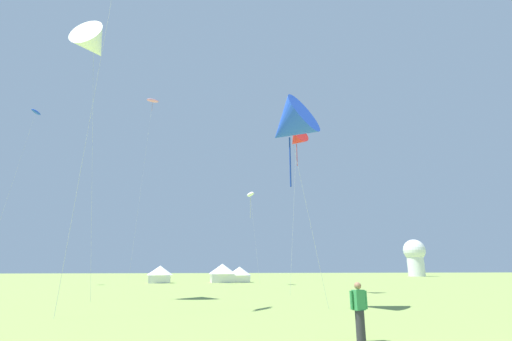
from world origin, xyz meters
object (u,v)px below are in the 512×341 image
Objects in this scene: kite_blue_delta at (289,126)px; kite_white_parafoil at (250,195)px; festival_tent_right at (240,274)px; kite_red_delta at (296,139)px; person_spectator at (359,312)px; kite_white_delta at (94,44)px; kite_blue_parafoil at (36,113)px; festival_tent_left at (222,272)px; kite_pink_parafoil at (153,102)px; festival_tent_center at (160,273)px; observatory_dome at (415,256)px.

kite_white_parafoil reaches higher than kite_blue_delta.
festival_tent_right is at bearing 85.26° from kite_blue_delta.
kite_red_delta is 9.12× the size of person_spectator.
kite_blue_parafoil is at bearing 118.05° from kite_white_delta.
festival_tent_right is (2.83, -0.00, -0.25)m from festival_tent_left.
kite_pink_parafoil is at bearing 108.77° from kite_blue_delta.
kite_white_delta is at bearing 126.60° from person_spectator.
kite_blue_parafoil is 30.44m from kite_white_delta.
kite_red_delta reaches higher than kite_white_parafoil.
person_spectator is at bearing -94.76° from festival_tent_right.
kite_blue_parafoil is 1.99× the size of kite_blue_delta.
festival_tent_center is 0.38× the size of observatory_dome.
festival_tent_center is 12.71m from festival_tent_right.
kite_pink_parafoil is at bearing -154.58° from festival_tent_left.
kite_white_parafoil is 77.54m from observatory_dome.
festival_tent_right is at bearing -0.00° from festival_tent_center.
kite_white_parafoil is at bearing 83.89° from kite_blue_delta.
person_spectator is (-4.14, -40.66, -11.84)m from kite_white_parafoil.
kite_pink_parafoil is 53.37m from person_spectator.
kite_pink_parafoil reaches higher than observatory_dome.
person_spectator is at bearing -80.45° from festival_tent_center.
kite_white_parafoil is at bearing -37.97° from festival_tent_center.
kite_blue_delta is 102.18m from observatory_dome.
kite_white_parafoil reaches higher than festival_tent_left.
observatory_dome reaches higher than festival_tent_left.
kite_blue_parafoil is at bearing -169.52° from festival_tent_left.
kite_pink_parafoil is at bearing 165.60° from kite_white_parafoil.
kite_white_delta is 30.43m from person_spectator.
kite_pink_parafoil reaches higher than kite_red_delta.
observatory_dome is at bearing 51.94° from kite_blue_delta.
festival_tent_center is (-8.50, 50.53, 0.61)m from person_spectator.
person_spectator is 0.45× the size of festival_tent_right.
kite_pink_parafoil is 29.78m from festival_tent_left.
kite_blue_parafoil is 103.69m from observatory_dome.
festival_tent_left is (-2.77, 9.87, -11.06)m from kite_white_parafoil.
kite_red_delta is 26.32m from person_spectator.
person_spectator is at bearing -94.85° from kite_blue_delta.
kite_red_delta is at bearing -86.52° from kite_white_parafoil.
kite_white_delta reaches higher than person_spectator.
festival_tent_right is (15.34, 5.94, -26.62)m from kite_pink_parafoil.
kite_red_delta is 13.66m from kite_blue_delta.
kite_blue_delta is 3.32× the size of festival_tent_right.
festival_tent_center is at bearing -151.45° from observatory_dome.
kite_blue_delta is at bearing -90.79° from festival_tent_left.
festival_tent_center is (19.41, 5.42, -23.36)m from kite_blue_parafoil.
kite_pink_parafoil is (-16.42, 22.79, 13.37)m from kite_red_delta.
kite_blue_delta is 3.14× the size of festival_tent_center.
festival_tent_left is at bearing 97.76° from kite_red_delta.
kite_blue_delta reaches higher than festival_tent_right.
kite_blue_delta is at bearing -94.74° from festival_tent_right.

